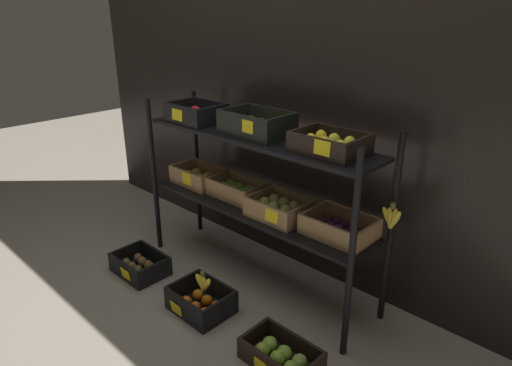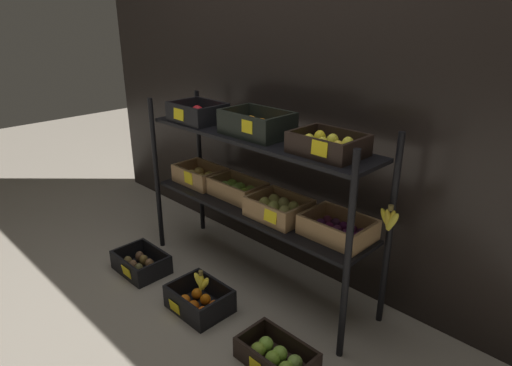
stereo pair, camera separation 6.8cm
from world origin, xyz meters
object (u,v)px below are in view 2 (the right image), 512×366
(crate_ground_kiwi, at_px, (141,264))
(crate_ground_tangerine, at_px, (199,301))
(display_rack, at_px, (258,173))
(banana_bunch_loose, at_px, (202,282))
(crate_ground_apple_green, at_px, (276,357))

(crate_ground_kiwi, height_order, crate_ground_tangerine, crate_ground_tangerine)
(crate_ground_kiwi, bearing_deg, display_rack, 39.09)
(display_rack, bearing_deg, banana_bunch_loose, -87.35)
(display_rack, bearing_deg, crate_ground_kiwi, -140.91)
(crate_ground_tangerine, height_order, crate_ground_apple_green, crate_ground_tangerine)
(crate_ground_tangerine, xyz_separation_m, crate_ground_apple_green, (0.57, -0.01, -0.00))
(crate_ground_kiwi, height_order, crate_ground_apple_green, crate_ground_kiwi)
(display_rack, distance_m, banana_bunch_loose, 0.66)
(crate_ground_kiwi, distance_m, banana_bunch_loose, 0.61)
(crate_ground_tangerine, bearing_deg, display_rack, 88.64)
(crate_ground_tangerine, bearing_deg, crate_ground_kiwi, -177.95)
(crate_ground_kiwi, height_order, banana_bunch_loose, banana_bunch_loose)
(display_rack, distance_m, crate_ground_tangerine, 0.77)
(crate_ground_kiwi, xyz_separation_m, crate_ground_tangerine, (0.56, 0.02, 0.00))
(crate_ground_apple_green, bearing_deg, crate_ground_tangerine, 179.47)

